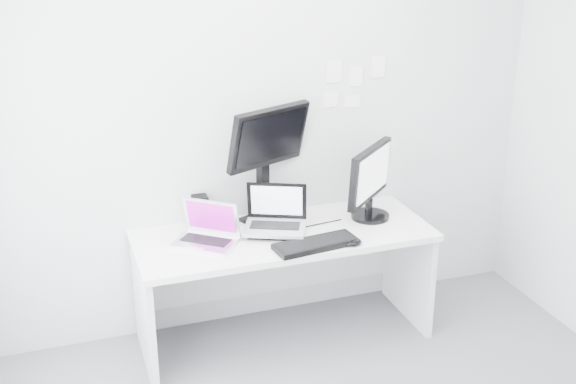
# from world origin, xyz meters

# --- Properties ---
(back_wall) EXTENTS (3.60, 0.00, 3.60)m
(back_wall) POSITION_xyz_m (0.00, 1.60, 1.35)
(back_wall) COLOR silver
(back_wall) RESTS_ON ground
(desk) EXTENTS (1.80, 0.70, 0.73)m
(desk) POSITION_xyz_m (0.00, 1.25, 0.36)
(desk) COLOR white
(desk) RESTS_ON ground
(macbook) EXTENTS (0.44, 0.42, 0.26)m
(macbook) POSITION_xyz_m (-0.49, 1.24, 0.86)
(macbook) COLOR silver
(macbook) RESTS_ON desk
(speaker) EXTENTS (0.11, 0.11, 0.19)m
(speaker) POSITION_xyz_m (-0.45, 1.55, 0.82)
(speaker) COLOR black
(speaker) RESTS_ON desk
(dell_laptop) EXTENTS (0.45, 0.41, 0.30)m
(dell_laptop) POSITION_xyz_m (-0.06, 1.25, 0.88)
(dell_laptop) COLOR #ABAEB3
(dell_laptop) RESTS_ON desk
(rear_monitor) EXTENTS (0.59, 0.41, 0.76)m
(rear_monitor) POSITION_xyz_m (-0.04, 1.47, 1.11)
(rear_monitor) COLOR black
(rear_monitor) RESTS_ON desk
(samsung_monitor) EXTENTS (0.56, 0.54, 0.49)m
(samsung_monitor) POSITION_xyz_m (0.59, 1.29, 0.97)
(samsung_monitor) COLOR black
(samsung_monitor) RESTS_ON desk
(keyboard) EXTENTS (0.51, 0.24, 0.03)m
(keyboard) POSITION_xyz_m (0.11, 1.00, 0.75)
(keyboard) COLOR black
(keyboard) RESTS_ON desk
(mouse) EXTENTS (0.12, 0.09, 0.03)m
(mouse) POSITION_xyz_m (0.33, 0.95, 0.75)
(mouse) COLOR black
(mouse) RESTS_ON desk
(wall_note_0) EXTENTS (0.10, 0.00, 0.14)m
(wall_note_0) POSITION_xyz_m (0.45, 1.59, 1.62)
(wall_note_0) COLOR white
(wall_note_0) RESTS_ON back_wall
(wall_note_1) EXTENTS (0.09, 0.00, 0.13)m
(wall_note_1) POSITION_xyz_m (0.60, 1.59, 1.58)
(wall_note_1) COLOR white
(wall_note_1) RESTS_ON back_wall
(wall_note_2) EXTENTS (0.10, 0.00, 0.14)m
(wall_note_2) POSITION_xyz_m (0.75, 1.59, 1.63)
(wall_note_2) COLOR white
(wall_note_2) RESTS_ON back_wall
(wall_note_3) EXTENTS (0.11, 0.00, 0.08)m
(wall_note_3) POSITION_xyz_m (0.58, 1.59, 1.42)
(wall_note_3) COLOR white
(wall_note_3) RESTS_ON back_wall
(wall_note_4) EXTENTS (0.09, 0.00, 0.10)m
(wall_note_4) POSITION_xyz_m (0.43, 1.59, 1.44)
(wall_note_4) COLOR white
(wall_note_4) RESTS_ON back_wall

